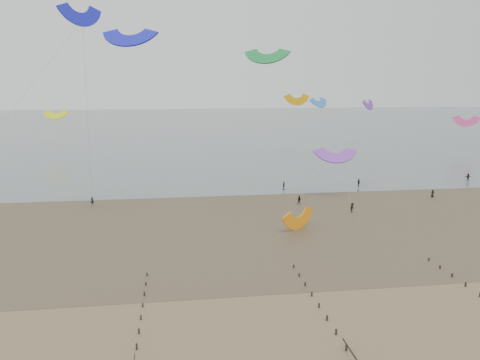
{
  "coord_description": "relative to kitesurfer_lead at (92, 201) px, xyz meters",
  "views": [
    {
      "loc": [
        -10.07,
        -41.32,
        22.92
      ],
      "look_at": [
        -0.59,
        28.0,
        8.0
      ],
      "focal_mm": 35.0,
      "sensor_mm": 36.0,
      "label": 1
    }
  ],
  "objects": [
    {
      "name": "ground",
      "position": [
        26.11,
        -46.88,
        -0.78
      ],
      "size": [
        500.0,
        500.0,
        0.0
      ],
      "primitive_type": "plane",
      "color": "brown",
      "rests_on": "ground"
    },
    {
      "name": "sea_and_shore",
      "position": [
        22.03,
        -12.48,
        -0.77
      ],
      "size": [
        500.0,
        665.0,
        0.03
      ],
      "color": "#475654",
      "rests_on": "ground"
    },
    {
      "name": "kitesurfer_lead",
      "position": [
        0.0,
        0.0,
        0.0
      ],
      "size": [
        0.62,
        0.46,
        1.56
      ],
      "primitive_type": "imported",
      "rotation": [
        0.0,
        0.0,
        2.97
      ],
      "color": "black",
      "rests_on": "ground"
    },
    {
      "name": "kitesurfers",
      "position": [
        56.03,
        1.87,
        0.1
      ],
      "size": [
        113.56,
        22.71,
        1.89
      ],
      "color": "black",
      "rests_on": "ground"
    },
    {
      "name": "grounded_kite",
      "position": [
        34.74,
        -19.67,
        -0.78
      ],
      "size": [
        7.77,
        7.51,
        3.37
      ],
      "primitive_type": null,
      "rotation": [
        1.54,
        0.0,
        0.65
      ],
      "color": "orange",
      "rests_on": "ground"
    },
    {
      "name": "kites_airborne",
      "position": [
        11.96,
        41.24,
        21.39
      ],
      "size": [
        234.63,
        122.58,
        42.68
      ],
      "color": "purple",
      "rests_on": "ground"
    }
  ]
}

